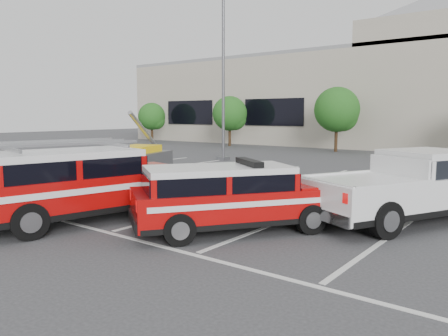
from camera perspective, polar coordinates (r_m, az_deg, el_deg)
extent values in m
plane|color=#333336|center=(12.70, -4.61, -5.71)|extent=(120.00, 120.00, 0.00)
cube|color=silver|center=(16.25, 6.11, -2.90)|extent=(23.00, 15.00, 0.01)
cube|color=#B7AD9A|center=(42.02, 26.38, 7.93)|extent=(60.00, 15.00, 8.00)
cube|color=gray|center=(42.34, 26.70, 13.54)|extent=(60.00, 15.00, 0.30)
cylinder|color=#3F2B19|center=(45.68, -9.37, 4.36)|extent=(0.24, 0.24, 1.51)
sphere|color=#1C5115|center=(45.63, -9.42, 6.67)|extent=(2.77, 2.77, 2.77)
sphere|color=#1C5115|center=(45.48, -8.88, 6.15)|extent=(1.85, 1.85, 1.85)
cylinder|color=#3F2B19|center=(38.98, 0.75, 4.13)|extent=(0.24, 0.24, 1.67)
sphere|color=#1C5115|center=(38.93, 0.75, 7.14)|extent=(3.07, 3.07, 3.07)
sphere|color=#1C5115|center=(38.86, 1.40, 6.45)|extent=(2.05, 2.05, 2.05)
cylinder|color=#3F2B19|center=(33.95, 14.41, 3.62)|extent=(0.24, 0.24, 1.84)
sphere|color=#1C5115|center=(33.90, 14.53, 7.41)|extent=(3.37, 3.37, 3.37)
sphere|color=#1C5115|center=(33.93, 15.26, 6.52)|extent=(2.24, 2.24, 2.24)
cube|color=#59595E|center=(26.87, -0.09, 1.26)|extent=(0.60, 0.60, 0.20)
cylinder|color=#59595E|center=(26.83, -0.09, 11.73)|extent=(0.18, 0.18, 10.00)
cube|color=#A00807|center=(10.53, 1.64, -4.59)|extent=(4.28, 5.01, 0.75)
cube|color=black|center=(10.30, -0.70, -1.63)|extent=(3.34, 3.77, 0.39)
cube|color=silver|center=(10.26, -0.70, -0.16)|extent=(3.27, 3.69, 0.14)
cube|color=black|center=(10.48, 3.30, 0.76)|extent=(1.22, 0.96, 0.13)
cube|color=silver|center=(12.49, 23.39, -2.79)|extent=(4.54, 6.32, 0.87)
cube|color=black|center=(12.82, 25.13, 0.36)|extent=(2.66, 2.76, 0.46)
cube|color=silver|center=(12.79, 25.20, 1.75)|extent=(2.60, 2.70, 0.17)
cube|color=#A00807|center=(12.10, -17.62, -2.79)|extent=(3.22, 5.71, 0.89)
cube|color=black|center=(11.82, -20.11, 0.20)|extent=(2.69, 4.03, 0.46)
cube|color=silver|center=(11.79, -20.17, 1.73)|extent=(2.64, 3.94, 0.17)
cube|color=#A5A5A8|center=(11.76, -20.23, 3.16)|extent=(2.68, 3.68, 0.06)
cube|color=#59595E|center=(21.30, -11.04, 0.70)|extent=(2.92, 3.73, 1.00)
cube|color=yellow|center=(21.24, -11.08, 2.40)|extent=(2.01, 2.35, 0.36)
cylinder|color=#A5A5A8|center=(21.66, -10.40, 4.79)|extent=(1.04, 2.59, 1.95)
cube|color=#59595E|center=(21.19, -15.91, 0.03)|extent=(1.20, 1.32, 0.64)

